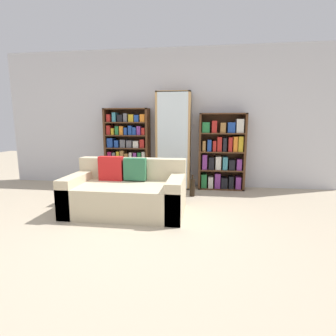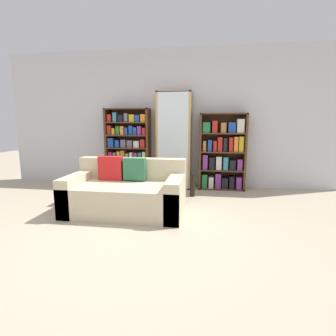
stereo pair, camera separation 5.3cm
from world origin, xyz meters
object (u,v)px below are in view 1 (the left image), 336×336
Objects in this scene: bookshelf_left at (128,149)px; couch at (127,193)px; display_cabinet at (174,141)px; bookshelf_right at (222,154)px; wine_bottle at (192,187)px.

couch is at bearing -74.34° from bookshelf_left.
bookshelf_right is (0.93, 0.02, -0.23)m from display_cabinet.
bookshelf_right is at bearing 0.98° from display_cabinet.
wine_bottle is at bearing 45.85° from couch.
bookshelf_left is at bearing 178.99° from display_cabinet.
bookshelf_left is at bearing 154.82° from wine_bottle.
bookshelf_right is (1.43, 1.55, 0.41)m from couch.
bookshelf_left is 1.07× the size of bookshelf_right.
bookshelf_left reaches higher than couch.
bookshelf_right is at bearing 47.37° from couch.
couch is 1.30m from wine_bottle.
bookshelf_right is at bearing 49.76° from wine_bottle.
wine_bottle is at bearing -130.24° from bookshelf_right.
couch is at bearing -107.89° from display_cabinet.
wine_bottle is (0.90, 0.93, -0.12)m from couch.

